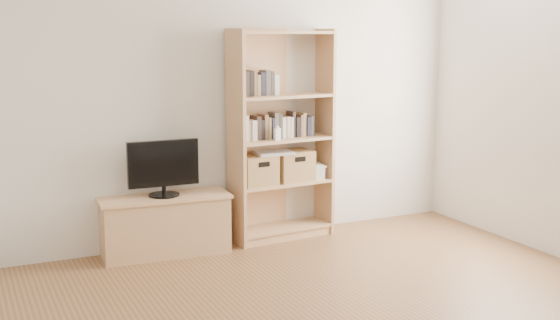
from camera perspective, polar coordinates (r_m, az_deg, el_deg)
back_wall at (r=6.41m, az=-3.47°, el=4.95°), size 4.50×0.02×2.60m
tv_stand at (r=6.17m, az=-9.32°, el=-5.33°), size 1.10×0.47×0.49m
bookshelf at (r=6.44m, az=0.13°, el=2.01°), size 0.99×0.43×1.93m
television at (r=6.06m, az=-9.46°, el=-0.69°), size 0.61×0.06×0.48m
books_row_mid at (r=6.45m, az=0.03°, el=2.73°), size 0.76×0.19×0.20m
books_row_upper at (r=6.30m, az=-1.67°, el=6.23°), size 0.41×0.16×0.21m
baby_monitor at (r=6.29m, az=-0.22°, el=2.11°), size 0.06×0.04×0.11m
basket_left at (r=6.36m, az=-1.86°, el=-0.82°), size 0.34×0.29×0.27m
basket_right at (r=6.54m, az=1.04°, el=-0.43°), size 0.36×0.30×0.28m
laptop at (r=6.41m, az=-0.51°, el=0.59°), size 0.35×0.26×0.03m
magazine_stack at (r=6.67m, az=2.62°, el=-0.95°), size 0.22×0.28×0.12m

